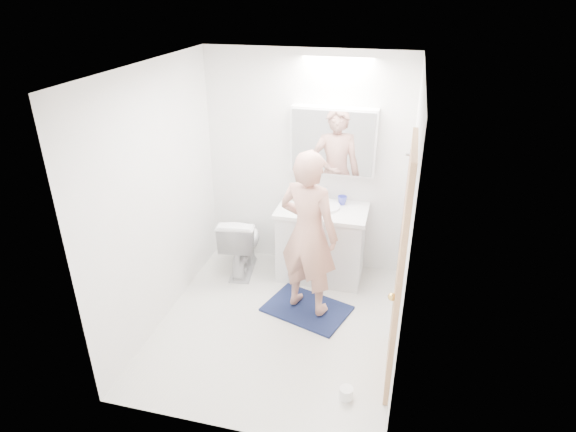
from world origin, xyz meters
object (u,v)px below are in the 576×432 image
(toilet, at_px, (241,243))
(toothbrush_cup, at_px, (342,200))
(person, at_px, (308,234))
(vanity_cabinet, at_px, (321,244))
(toilet_paper_roll, at_px, (346,393))
(soap_bottle_b, at_px, (305,192))
(medicine_cabinet, at_px, (333,141))
(soap_bottle_a, at_px, (296,190))

(toilet, relative_size, toothbrush_cup, 6.96)
(toilet, height_order, person, person)
(vanity_cabinet, xyz_separation_m, toilet_paper_roll, (0.53, -1.71, -0.34))
(toothbrush_cup, bearing_deg, soap_bottle_b, 177.24)
(medicine_cabinet, distance_m, soap_bottle_b, 0.65)
(soap_bottle_b, bearing_deg, toothbrush_cup, -2.76)
(person, distance_m, soap_bottle_a, 0.88)
(soap_bottle_a, distance_m, toothbrush_cup, 0.51)
(toothbrush_cup, height_order, toilet_paper_roll, toothbrush_cup)
(medicine_cabinet, relative_size, toilet_paper_roll, 8.00)
(vanity_cabinet, relative_size, toothbrush_cup, 8.79)
(person, height_order, soap_bottle_b, person)
(soap_bottle_b, bearing_deg, medicine_cabinet, 5.99)
(medicine_cabinet, relative_size, person, 0.54)
(soap_bottle_a, height_order, soap_bottle_b, soap_bottle_a)
(toilet, distance_m, person, 1.15)
(vanity_cabinet, bearing_deg, soap_bottle_a, 154.78)
(vanity_cabinet, distance_m, medicine_cabinet, 1.13)
(person, bearing_deg, vanity_cabinet, -72.83)
(vanity_cabinet, bearing_deg, toilet, -172.57)
(vanity_cabinet, relative_size, person, 0.55)
(toilet, relative_size, soap_bottle_b, 3.85)
(vanity_cabinet, height_order, toilet_paper_roll, vanity_cabinet)
(vanity_cabinet, height_order, soap_bottle_b, soap_bottle_b)
(person, bearing_deg, toilet, -14.38)
(soap_bottle_b, xyz_separation_m, toothbrush_cup, (0.41, -0.02, -0.04))
(medicine_cabinet, height_order, toothbrush_cup, medicine_cabinet)
(vanity_cabinet, distance_m, toilet_paper_roll, 1.82)
(toilet_paper_roll, bearing_deg, person, 117.33)
(toilet, bearing_deg, toilet_paper_roll, 123.90)
(person, relative_size, soap_bottle_b, 8.83)
(medicine_cabinet, bearing_deg, toothbrush_cup, -21.27)
(toilet, xyz_separation_m, toilet_paper_roll, (1.41, -1.60, -0.31))
(toilet, xyz_separation_m, person, (0.87, -0.55, 0.51))
(person, distance_m, toothbrush_cup, 0.85)
(soap_bottle_a, xyz_separation_m, soap_bottle_b, (0.09, 0.03, -0.03))
(soap_bottle_a, distance_m, soap_bottle_b, 0.10)
(soap_bottle_a, relative_size, soap_bottle_b, 1.31)
(medicine_cabinet, bearing_deg, person, -94.27)
(medicine_cabinet, distance_m, person, 1.09)
(soap_bottle_a, height_order, toilet_paper_roll, soap_bottle_a)
(vanity_cabinet, height_order, person, person)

